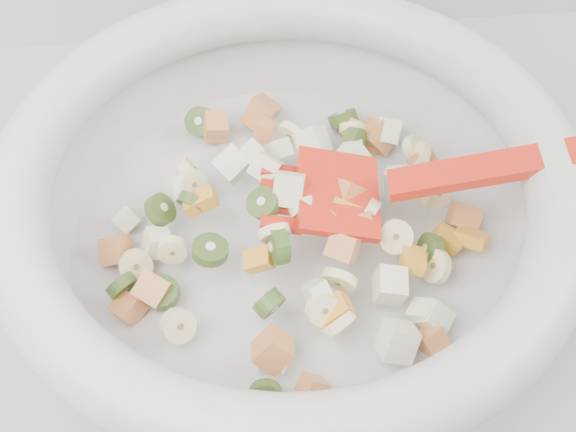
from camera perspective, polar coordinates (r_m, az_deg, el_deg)
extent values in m
cylinder|color=silver|center=(0.64, 0.00, -2.21)|extent=(0.35, 0.35, 0.02)
torus|color=silver|center=(0.57, 0.00, 2.63)|extent=(0.43, 0.43, 0.05)
cylinder|color=beige|center=(0.64, -6.83, 2.30)|extent=(0.03, 0.03, 0.03)
cylinder|color=beige|center=(0.60, 2.46, 1.60)|extent=(0.03, 0.03, 0.02)
cylinder|color=beige|center=(0.65, 10.55, 1.65)|extent=(0.03, 0.02, 0.03)
cylinder|color=beige|center=(0.64, 4.19, 3.42)|extent=(0.03, 0.04, 0.03)
cylinder|color=beige|center=(0.60, 4.26, -0.39)|extent=(0.03, 0.04, 0.03)
cylinder|color=beige|center=(0.60, 5.72, 0.28)|extent=(0.03, 0.02, 0.03)
cylinder|color=beige|center=(0.62, 3.13, 3.34)|extent=(0.03, 0.03, 0.03)
cylinder|color=beige|center=(0.57, 3.66, -4.55)|extent=(0.03, 0.02, 0.03)
cylinder|color=beige|center=(0.65, -6.91, 3.11)|extent=(0.02, 0.03, 0.03)
cylinder|color=beige|center=(0.56, 3.57, -7.65)|extent=(0.03, 0.03, 0.03)
cylinder|color=beige|center=(0.60, -8.23, -2.41)|extent=(0.03, 0.01, 0.03)
cylinder|color=beige|center=(0.66, 0.22, 5.93)|extent=(0.03, 0.02, 0.03)
cylinder|color=beige|center=(0.69, 4.60, 6.17)|extent=(0.03, 0.02, 0.03)
cylinder|color=beige|center=(0.57, -7.82, -7.73)|extent=(0.04, 0.03, 0.03)
cylinder|color=beige|center=(0.67, 9.33, 4.17)|extent=(0.02, 0.03, 0.03)
cylinder|color=beige|center=(0.56, 2.51, -6.65)|extent=(0.03, 0.02, 0.03)
cylinder|color=beige|center=(0.59, 1.16, 0.56)|extent=(0.03, 0.02, 0.02)
cylinder|color=beige|center=(0.61, 3.43, 1.93)|extent=(0.03, 0.03, 0.03)
cylinder|color=beige|center=(0.64, 9.15, 1.57)|extent=(0.02, 0.04, 0.03)
cylinder|color=beige|center=(0.57, -0.95, -1.18)|extent=(0.03, 0.02, 0.03)
cylinder|color=beige|center=(0.61, 10.49, -3.56)|extent=(0.02, 0.04, 0.03)
cylinder|color=beige|center=(0.68, 8.99, 4.82)|extent=(0.03, 0.03, 0.03)
cylinder|color=beige|center=(0.60, 7.63, -1.44)|extent=(0.04, 0.03, 0.03)
cylinder|color=beige|center=(0.61, -10.77, -3.51)|extent=(0.03, 0.03, 0.03)
cube|color=#DA8945|center=(0.69, 5.96, 5.70)|extent=(0.03, 0.03, 0.04)
cube|color=#DA8945|center=(0.55, 1.72, -12.23)|extent=(0.03, 0.02, 0.03)
cube|color=#DA8945|center=(0.60, -11.30, -6.41)|extent=(0.03, 0.03, 0.02)
cube|color=#DA8945|center=(0.58, 10.19, -8.71)|extent=(0.03, 0.03, 0.03)
cube|color=#DA8945|center=(0.69, 6.39, 5.63)|extent=(0.04, 0.03, 0.04)
cube|color=#DA8945|center=(0.65, 12.42, -0.02)|extent=(0.03, 0.03, 0.03)
cube|color=#DA8945|center=(0.59, -9.65, -5.23)|extent=(0.03, 0.04, 0.03)
cube|color=#DA8945|center=(0.63, -12.11, -2.41)|extent=(0.03, 0.03, 0.03)
cube|color=#DA8945|center=(0.68, 9.58, 3.83)|extent=(0.03, 0.03, 0.02)
cube|color=#DA8945|center=(0.59, 2.71, 0.06)|extent=(0.03, 0.03, 0.03)
cube|color=#DA8945|center=(0.60, 5.04, -0.76)|extent=(0.03, 0.03, 0.03)
cube|color=#DA8945|center=(0.60, 4.01, 1.41)|extent=(0.04, 0.04, 0.04)
cube|color=#DA8945|center=(0.71, -1.92, 7.29)|extent=(0.04, 0.04, 0.04)
cube|color=#DA8945|center=(0.69, -5.20, 6.33)|extent=(0.02, 0.03, 0.03)
cube|color=#DA8945|center=(0.68, -1.72, 5.97)|extent=(0.03, 0.02, 0.03)
cube|color=#DA8945|center=(0.69, 4.82, 5.85)|extent=(0.03, 0.03, 0.02)
cube|color=#DA8945|center=(0.55, -1.11, -9.49)|extent=(0.03, 0.03, 0.04)
cube|color=#DA8945|center=(0.58, 3.94, -2.19)|extent=(0.03, 0.03, 0.03)
cylinder|color=#5E8F2F|center=(0.59, -5.56, -2.43)|extent=(0.04, 0.04, 0.01)
cylinder|color=#5E8F2F|center=(0.56, -1.34, -6.24)|extent=(0.03, 0.03, 0.03)
cylinder|color=#5E8F2F|center=(0.70, 3.95, 6.92)|extent=(0.03, 0.03, 0.03)
cylinder|color=#5E8F2F|center=(0.59, -8.96, -5.41)|extent=(0.03, 0.03, 0.02)
cylinder|color=#5E8F2F|center=(0.57, -0.74, -2.15)|extent=(0.02, 0.04, 0.04)
cylinder|color=#5E8F2F|center=(0.67, 4.75, 5.22)|extent=(0.03, 0.03, 0.04)
cylinder|color=#5E8F2F|center=(0.62, -9.06, 0.45)|extent=(0.03, 0.03, 0.03)
cylinder|color=#5E8F2F|center=(0.61, -6.85, 0.97)|extent=(0.03, 0.03, 0.02)
cylinder|color=#5E8F2F|center=(0.60, -11.73, -4.88)|extent=(0.03, 0.02, 0.03)
cylinder|color=#5E8F2F|center=(0.58, -1.76, 0.89)|extent=(0.03, 0.04, 0.02)
cylinder|color=#5E8F2F|center=(0.62, 10.09, -2.38)|extent=(0.02, 0.04, 0.04)
cylinder|color=#5E8F2F|center=(0.55, -1.63, -12.62)|extent=(0.03, 0.02, 0.03)
cylinder|color=#5E8F2F|center=(0.70, -6.28, 6.69)|extent=(0.04, 0.03, 0.03)
cube|color=beige|center=(0.57, 7.79, -8.83)|extent=(0.03, 0.03, 0.04)
cube|color=beige|center=(0.64, -7.70, 2.06)|extent=(0.03, 0.03, 0.03)
cube|color=beige|center=(0.57, 2.12, -5.55)|extent=(0.03, 0.03, 0.03)
cube|color=beige|center=(0.64, 7.81, 2.50)|extent=(0.03, 0.03, 0.03)
cube|color=beige|center=(0.59, 9.69, -6.93)|extent=(0.03, 0.03, 0.02)
cube|color=beige|center=(0.56, -1.22, -10.02)|extent=(0.03, 0.02, 0.03)
cube|color=beige|center=(0.59, 0.08, 1.90)|extent=(0.03, 0.04, 0.03)
cube|color=beige|center=(0.62, -9.31, -1.92)|extent=(0.03, 0.03, 0.03)
cube|color=beige|center=(0.64, -2.20, 4.19)|extent=(0.03, 0.03, 0.03)
cube|color=beige|center=(0.59, 10.33, -7.21)|extent=(0.03, 0.03, 0.03)
cube|color=beige|center=(0.61, -1.63, 3.45)|extent=(0.03, 0.03, 0.03)
cube|color=beige|center=(0.69, 7.18, 6.01)|extent=(0.03, 0.03, 0.03)
cube|color=beige|center=(0.64, -3.98, 3.66)|extent=(0.03, 0.04, 0.03)
cube|color=beige|center=(0.64, -11.33, -0.11)|extent=(0.03, 0.03, 0.03)
cube|color=beige|center=(0.66, 1.79, 5.27)|extent=(0.03, 0.03, 0.04)
cube|color=beige|center=(0.65, -0.68, 4.76)|extent=(0.02, 0.03, 0.03)
cube|color=beige|center=(0.64, 4.54, 4.12)|extent=(0.03, 0.03, 0.03)
cube|color=beige|center=(0.58, 7.28, -4.91)|extent=(0.03, 0.03, 0.03)
cube|color=gold|center=(0.58, -2.07, -3.11)|extent=(0.02, 0.02, 0.02)
cube|color=gold|center=(0.63, 11.22, -1.62)|extent=(0.03, 0.02, 0.02)
cube|color=gold|center=(0.57, 3.33, -6.71)|extent=(0.03, 0.02, 0.03)
cube|color=gold|center=(0.59, 4.08, 0.10)|extent=(0.03, 0.03, 0.03)
cube|color=gold|center=(0.61, -6.25, 1.05)|extent=(0.03, 0.02, 0.02)
cube|color=gold|center=(0.59, 8.87, -3.07)|extent=(0.02, 0.03, 0.02)
cube|color=gold|center=(0.63, 12.89, -1.58)|extent=(0.03, 0.03, 0.02)
cube|color=red|center=(0.59, 3.60, 1.59)|extent=(0.07, 0.08, 0.03)
cube|color=red|center=(0.61, -0.53, 3.14)|extent=(0.03, 0.01, 0.02)
cube|color=red|center=(0.60, -0.51, 1.94)|extent=(0.03, 0.01, 0.02)
cube|color=red|center=(0.59, -0.49, 0.69)|extent=(0.03, 0.01, 0.02)
cube|color=red|center=(0.58, -0.46, -0.60)|extent=(0.03, 0.01, 0.02)
cube|color=red|center=(0.60, 17.85, 3.90)|extent=(0.22, 0.04, 0.06)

